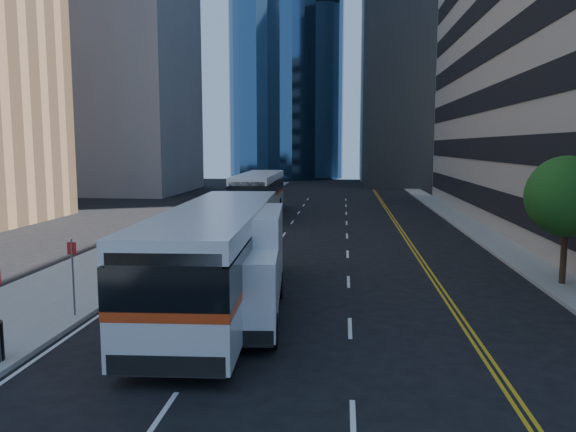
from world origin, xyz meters
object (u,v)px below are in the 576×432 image
object	(u,v)px
street_tree	(567,196)
bus_rear	(259,192)
bus_front	(218,253)
box_truck	(242,263)

from	to	relation	value
street_tree	bus_rear	bearing A→B (deg)	125.21
bus_front	bus_rear	distance (m)	26.45
bus_front	box_truck	size ratio (longest dim) A/B	1.88
bus_front	box_truck	distance (m)	1.43
street_tree	bus_rear	distance (m)	27.12
bus_front	bus_rear	size ratio (longest dim) A/B	1.04
street_tree	box_truck	distance (m)	13.22
street_tree	box_truck	bearing A→B (deg)	-156.54
street_tree	bus_front	distance (m)	13.81
bus_front	bus_rear	world-z (taller)	bus_front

